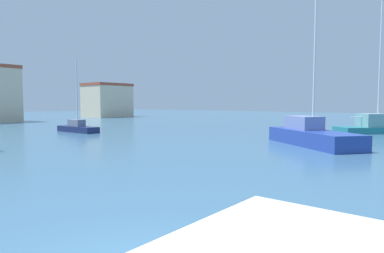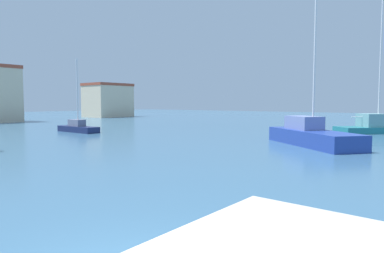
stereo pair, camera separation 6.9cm
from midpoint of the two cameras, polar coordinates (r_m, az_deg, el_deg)
The scene contains 5 objects.
water at distance 30.25m, azimuth -13.67°, elevation -1.39°, with size 160.00×160.00×0.00m, color #38607F.
sailboat_navy_behind_lamppost at distance 34.07m, azimuth -18.69°, elevation -0.11°, with size 1.38×5.06×6.90m.
sailboat_blue_far_left at distance 23.73m, azimuth 19.27°, elevation -1.35°, with size 6.56×7.58×9.37m.
sailboat_teal_distant_east at distance 35.53m, azimuth 28.39°, elevation 0.05°, with size 7.22×6.90×12.34m.
waterfront_apartments at distance 68.38m, azimuth -14.05°, elevation 4.30°, with size 7.97×6.46×6.49m.
Camera 1 is at (-3.21, -3.98, 2.81)m, focal length 31.80 mm.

